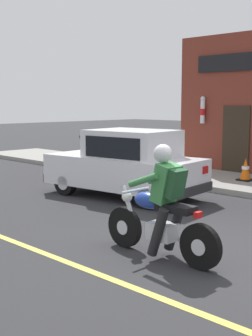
{
  "coord_description": "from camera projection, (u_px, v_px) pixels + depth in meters",
  "views": [
    {
      "loc": [
        -5.62,
        -3.76,
        2.18
      ],
      "look_at": [
        0.62,
        2.47,
        0.95
      ],
      "focal_mm": 50.0,
      "sensor_mm": 36.0,
      "label": 1
    }
  ],
  "objects": [
    {
      "name": "trash_bin",
      "position": [
        154.0,
        157.0,
        13.37
      ],
      "size": [
        0.56,
        0.56,
        0.98
      ],
      "color": "#514C47",
      "rests_on": "sidewalk_curb"
    },
    {
      "name": "lane_stripe",
      "position": [
        0.0,
        236.0,
        7.7
      ],
      "size": [
        0.12,
        19.8,
        0.01
      ],
      "primitive_type": "cube",
      "color": "#D1C64C",
      "rests_on": "ground"
    },
    {
      "name": "ground_plane",
      "position": [
        215.0,
        253.0,
        6.87
      ],
      "size": [
        80.0,
        80.0,
        0.0
      ],
      "primitive_type": "plane",
      "color": "#2B2B2D"
    },
    {
      "name": "motorcycle_with_rider",
      "position": [
        161.0,
        211.0,
        6.55
      ],
      "size": [
        0.56,
        2.02,
        1.62
      ],
      "color": "black",
      "rests_on": "ground"
    },
    {
      "name": "traffic_cone",
      "position": [
        245.0,
        170.0,
        12.33
      ],
      "size": [
        0.36,
        0.36,
        0.6
      ],
      "color": "black",
      "rests_on": "sidewalk_curb"
    },
    {
      "name": "car_hatchback",
      "position": [
        126.0,
        164.0,
        10.83
      ],
      "size": [
        2.05,
        3.94,
        1.57
      ],
      "color": "black",
      "rests_on": "ground"
    },
    {
      "name": "sidewalk_curb",
      "position": [
        231.0,
        182.0,
        12.56
      ],
      "size": [
        2.6,
        22.0,
        0.14
      ],
      "primitive_type": "cube",
      "color": "gray",
      "rests_on": "ground"
    }
  ]
}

